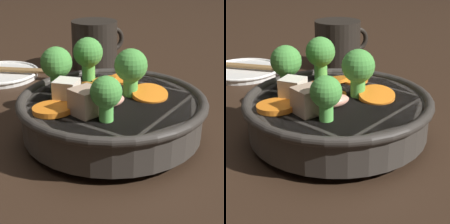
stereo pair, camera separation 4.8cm
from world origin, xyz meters
TOP-DOWN VIEW (x-y plane):
  - ground_plane at (0.00, 0.00)m, footprint 3.00×3.00m
  - stirfry_bowl at (-0.00, 0.00)m, footprint 0.24×0.24m
  - side_saucer at (-0.04, 0.32)m, footprint 0.14×0.14m
  - dark_mug at (0.15, 0.28)m, footprint 0.12×0.09m
  - chopsticks_pair at (-0.04, 0.32)m, footprint 0.17×0.15m

SIDE VIEW (x-z plane):
  - ground_plane at x=0.00m, z-range 0.00..0.00m
  - side_saucer at x=-0.04m, z-range 0.00..0.01m
  - chopsticks_pair at x=-0.04m, z-range 0.01..0.02m
  - stirfry_bowl at x=0.00m, z-range -0.02..0.10m
  - dark_mug at x=0.15m, z-range 0.00..0.09m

